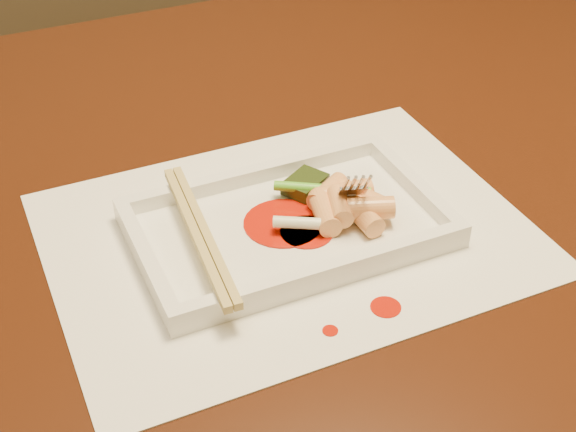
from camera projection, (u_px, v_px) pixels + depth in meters
name	position (u px, v px, depth m)	size (l,w,h in m)	color
table	(178.00, 300.00, 0.77)	(1.40, 0.90, 0.75)	black
placemat	(288.00, 233.00, 0.69)	(0.40, 0.30, 0.00)	white
sauce_splatter_a	(386.00, 307.00, 0.61)	(0.02, 0.02, 0.00)	#BC1605
sauce_splatter_b	(330.00, 331.00, 0.59)	(0.01, 0.01, 0.00)	#BC1605
plate_base	(288.00, 229.00, 0.68)	(0.26, 0.16, 0.01)	white
plate_rim_far	(255.00, 174.00, 0.73)	(0.26, 0.01, 0.01)	white
plate_rim_near	(327.00, 271.00, 0.62)	(0.26, 0.01, 0.01)	white
plate_rim_left	(146.00, 258.00, 0.64)	(0.01, 0.14, 0.01)	white
plate_rim_right	(414.00, 184.00, 0.72)	(0.01, 0.14, 0.01)	white
veg_piece	(305.00, 184.00, 0.72)	(0.04, 0.03, 0.01)	black
scallion_white	(297.00, 223.00, 0.66)	(0.01, 0.01, 0.04)	#EAEACC
scallion_green	(322.00, 189.00, 0.70)	(0.01, 0.01, 0.09)	#42A119
chopstick_a	(195.00, 234.00, 0.64)	(0.01, 0.19, 0.01)	tan
chopstick_b	(205.00, 231.00, 0.65)	(0.01, 0.19, 0.01)	tan
fork	(355.00, 123.00, 0.67)	(0.09, 0.10, 0.14)	silver
sauce_blob_0	(283.00, 223.00, 0.68)	(0.07, 0.07, 0.00)	#BC1605
sauce_blob_1	(307.00, 232.00, 0.67)	(0.05, 0.05, 0.00)	#BC1605
rice_cake_0	(325.00, 212.00, 0.68)	(0.02, 0.02, 0.05)	#F5BB72
rice_cake_1	(359.00, 194.00, 0.70)	(0.02, 0.02, 0.05)	#F5BB72
rice_cake_2	(340.00, 206.00, 0.68)	(0.02, 0.02, 0.04)	#F5BB72
rice_cake_3	(328.00, 192.00, 0.70)	(0.02, 0.02, 0.04)	#F5BB72
rice_cake_4	(361.00, 214.00, 0.68)	(0.02, 0.02, 0.05)	#F5BB72
rice_cake_5	(370.00, 208.00, 0.67)	(0.02, 0.02, 0.04)	#F5BB72
rice_cake_6	(343.00, 194.00, 0.70)	(0.02, 0.02, 0.05)	#F5BB72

